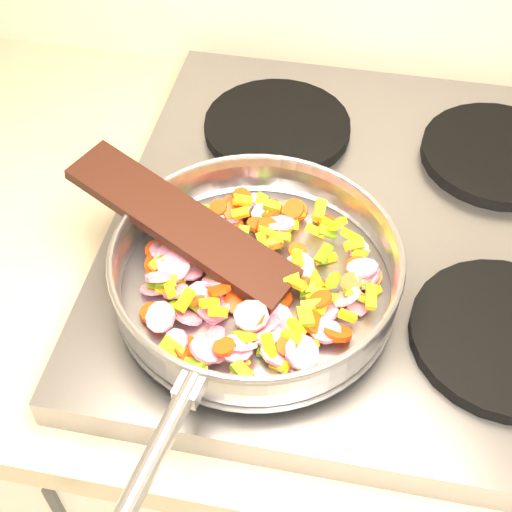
# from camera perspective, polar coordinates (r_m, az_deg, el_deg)

# --- Properties ---
(cooktop) EXTENTS (0.60, 0.60, 0.04)m
(cooktop) POSITION_cam_1_polar(r_m,az_deg,el_deg) (0.85, 9.35, 1.73)
(cooktop) COLOR #939399
(cooktop) RESTS_ON counter_top
(grate_fl) EXTENTS (0.19, 0.19, 0.02)m
(grate_fl) POSITION_cam_1_polar(r_m,az_deg,el_deg) (0.75, -2.02, -3.03)
(grate_fl) COLOR black
(grate_fl) RESTS_ON cooktop
(grate_fr) EXTENTS (0.19, 0.19, 0.02)m
(grate_fr) POSITION_cam_1_polar(r_m,az_deg,el_deg) (0.76, 19.29, -6.08)
(grate_fr) COLOR black
(grate_fr) RESTS_ON cooktop
(grate_bl) EXTENTS (0.19, 0.19, 0.02)m
(grate_bl) POSITION_cam_1_polar(r_m,az_deg,el_deg) (0.94, 1.71, 10.29)
(grate_bl) COLOR black
(grate_bl) RESTS_ON cooktop
(grate_br) EXTENTS (0.19, 0.19, 0.02)m
(grate_br) POSITION_cam_1_polar(r_m,az_deg,el_deg) (0.95, 18.77, 7.72)
(grate_br) COLOR black
(grate_br) RESTS_ON cooktop
(saute_pan) EXTENTS (0.33, 0.50, 0.06)m
(saute_pan) POSITION_cam_1_polar(r_m,az_deg,el_deg) (0.71, -0.07, -1.17)
(saute_pan) COLOR #9E9EA5
(saute_pan) RESTS_ON grate_fl
(vegetable_heap) EXTENTS (0.26, 0.26, 0.04)m
(vegetable_heap) POSITION_cam_1_polar(r_m,az_deg,el_deg) (0.72, -0.20, -1.90)
(vegetable_heap) COLOR red
(vegetable_heap) RESTS_ON saute_pan
(wooden_spatula) EXTENTS (0.26, 0.16, 0.06)m
(wooden_spatula) POSITION_cam_1_polar(r_m,az_deg,el_deg) (0.74, -5.98, 2.64)
(wooden_spatula) COLOR black
(wooden_spatula) RESTS_ON saute_pan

